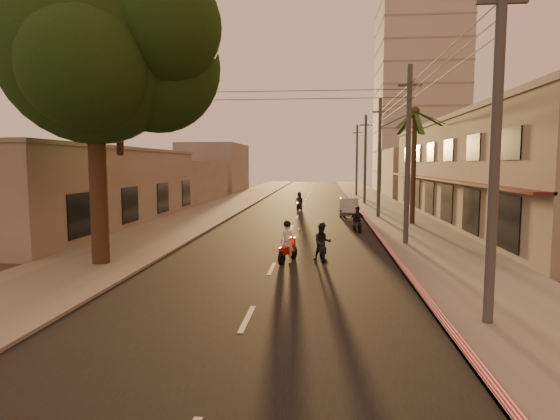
# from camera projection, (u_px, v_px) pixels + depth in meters

# --- Properties ---
(ground) EXTENTS (160.00, 160.00, 0.00)m
(ground) POSITION_uv_depth(u_px,v_px,m) (265.00, 282.00, 16.45)
(ground) COLOR #383023
(ground) RESTS_ON ground
(road) EXTENTS (10.00, 140.00, 0.02)m
(road) POSITION_uv_depth(u_px,v_px,m) (297.00, 217.00, 36.27)
(road) COLOR black
(road) RESTS_ON ground
(sidewalk_right) EXTENTS (5.00, 140.00, 0.12)m
(sidewalk_right) POSITION_uv_depth(u_px,v_px,m) (395.00, 217.00, 35.58)
(sidewalk_right) COLOR slate
(sidewalk_right) RESTS_ON ground
(sidewalk_left) EXTENTS (5.00, 140.00, 0.12)m
(sidewalk_left) POSITION_uv_depth(u_px,v_px,m) (202.00, 215.00, 36.95)
(sidewalk_left) COLOR slate
(sidewalk_left) RESTS_ON ground
(curb_stripe) EXTENTS (0.20, 60.00, 0.20)m
(curb_stripe) POSITION_uv_depth(u_px,v_px,m) (370.00, 225.00, 30.84)
(curb_stripe) COLOR red
(curb_stripe) RESTS_ON ground
(shophouse_row) EXTENTS (8.80, 34.20, 7.30)m
(shophouse_row) POSITION_uv_depth(u_px,v_px,m) (495.00, 171.00, 32.65)
(shophouse_row) COLOR gray
(shophouse_row) RESTS_ON ground
(left_building) EXTENTS (8.20, 24.20, 5.20)m
(left_building) POSITION_uv_depth(u_px,v_px,m) (84.00, 187.00, 31.35)
(left_building) COLOR gray
(left_building) RESTS_ON ground
(distant_tower) EXTENTS (12.10, 12.10, 28.00)m
(distant_tower) POSITION_uv_depth(u_px,v_px,m) (419.00, 97.00, 69.09)
(distant_tower) COLOR #B7B5B2
(distant_tower) RESTS_ON ground
(broadleaf_tree) EXTENTS (9.60, 8.70, 12.10)m
(broadleaf_tree) POSITION_uv_depth(u_px,v_px,m) (105.00, 53.00, 18.35)
(broadleaf_tree) COLOR black
(broadleaf_tree) RESTS_ON ground
(palm_tree) EXTENTS (5.00, 5.00, 8.20)m
(palm_tree) POSITION_uv_depth(u_px,v_px,m) (415.00, 118.00, 30.87)
(palm_tree) COLOR black
(palm_tree) RESTS_ON ground
(utility_poles) EXTENTS (1.20, 48.26, 9.00)m
(utility_poles) POSITION_uv_depth(u_px,v_px,m) (380.00, 132.00, 35.06)
(utility_poles) COLOR #38383A
(utility_poles) RESTS_ON ground
(filler_right) EXTENTS (8.00, 14.00, 6.00)m
(filler_right) POSITION_uv_depth(u_px,v_px,m) (418.00, 173.00, 59.46)
(filler_right) COLOR gray
(filler_right) RESTS_ON ground
(filler_left_near) EXTENTS (8.00, 14.00, 4.40)m
(filler_left_near) POSITION_uv_depth(u_px,v_px,m) (177.00, 181.00, 51.21)
(filler_left_near) COLOR gray
(filler_left_near) RESTS_ON ground
(filler_left_far) EXTENTS (8.00, 14.00, 7.00)m
(filler_left_far) POSITION_uv_depth(u_px,v_px,m) (215.00, 168.00, 68.91)
(filler_left_far) COLOR gray
(filler_left_far) RESTS_ON ground
(scooter_red) EXTENTS (0.96, 1.75, 1.79)m
(scooter_red) POSITION_uv_depth(u_px,v_px,m) (287.00, 244.00, 19.58)
(scooter_red) COLOR black
(scooter_red) RESTS_ON ground
(scooter_mid_a) EXTENTS (0.87, 1.69, 1.66)m
(scooter_mid_a) POSITION_uv_depth(u_px,v_px,m) (322.00, 243.00, 20.01)
(scooter_mid_a) COLOR black
(scooter_mid_a) RESTS_ON ground
(scooter_mid_b) EXTENTS (1.03, 1.62, 1.60)m
(scooter_mid_b) POSITION_uv_depth(u_px,v_px,m) (357.00, 220.00, 28.28)
(scooter_mid_b) COLOR black
(scooter_mid_b) RESTS_ON ground
(scooter_far_a) EXTENTS (0.93, 1.66, 1.64)m
(scooter_far_a) POSITION_uv_depth(u_px,v_px,m) (299.00, 202.00, 41.86)
(scooter_far_a) COLOR black
(scooter_far_a) RESTS_ON ground
(parked_car) EXTENTS (1.81, 4.30, 1.38)m
(parked_car) POSITION_uv_depth(u_px,v_px,m) (349.00, 207.00, 37.17)
(parked_car) COLOR gray
(parked_car) RESTS_ON ground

